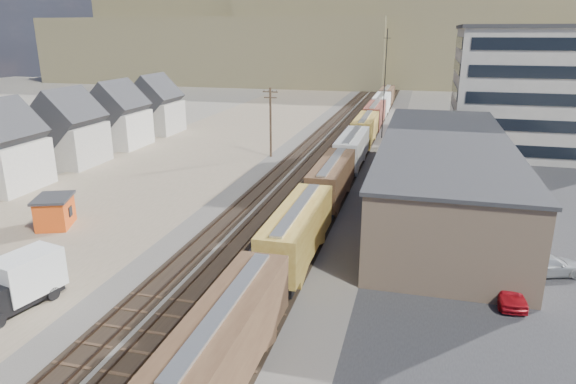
% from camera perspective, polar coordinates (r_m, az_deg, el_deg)
% --- Properties ---
extents(ground, '(300.00, 300.00, 0.00)m').
position_cam_1_polar(ground, '(35.34, -8.25, -12.52)').
color(ground, '#6B6356').
rests_on(ground, ground).
extents(ballast_bed, '(18.00, 200.00, 0.06)m').
position_cam_1_polar(ballast_bed, '(80.94, 5.52, 4.85)').
color(ballast_bed, '#4C4742').
rests_on(ballast_bed, ground).
extents(dirt_yard, '(24.00, 180.00, 0.03)m').
position_cam_1_polar(dirt_yard, '(77.40, -10.54, 4.04)').
color(dirt_yard, '#776A52').
rests_on(dirt_yard, ground).
extents(asphalt_lot, '(26.00, 120.00, 0.04)m').
position_cam_1_polar(asphalt_lot, '(66.11, 22.43, 0.70)').
color(asphalt_lot, '#232326').
rests_on(asphalt_lot, ground).
extents(rail_tracks, '(11.40, 200.00, 0.24)m').
position_cam_1_polar(rail_tracks, '(81.01, 5.14, 4.93)').
color(rail_tracks, black).
rests_on(rail_tracks, ground).
extents(freight_train, '(3.00, 119.74, 4.46)m').
position_cam_1_polar(freight_train, '(75.93, 7.92, 6.06)').
color(freight_train, black).
rests_on(freight_train, ground).
extents(warehouse, '(12.40, 40.40, 7.25)m').
position_cam_1_polar(warehouse, '(54.88, 16.84, 2.01)').
color(warehouse, tan).
rests_on(warehouse, ground).
extents(office_tower, '(22.60, 18.60, 18.45)m').
position_cam_1_polar(office_tower, '(84.82, 25.58, 10.15)').
color(office_tower, '#9E998E').
rests_on(office_tower, ground).
extents(utility_pole_north, '(2.20, 0.32, 10.00)m').
position_cam_1_polar(utility_pole_north, '(74.13, -1.95, 7.91)').
color(utility_pole_north, '#382619').
rests_on(utility_pole_north, ground).
extents(radio_mast, '(1.20, 0.16, 18.00)m').
position_cam_1_polar(radio_mast, '(88.67, 10.69, 11.68)').
color(radio_mast, black).
rests_on(radio_mast, ground).
extents(townhouse_row, '(8.15, 68.16, 10.47)m').
position_cam_1_polar(townhouse_row, '(71.75, -26.13, 5.04)').
color(townhouse_row, '#B7B2A8').
rests_on(townhouse_row, ground).
extents(hills_north, '(265.00, 80.00, 32.00)m').
position_cam_1_polar(hills_north, '(196.37, 11.59, 16.08)').
color(hills_north, '#6F6543').
rests_on(hills_north, ground).
extents(box_truck, '(3.75, 6.87, 3.47)m').
position_cam_1_polar(box_truck, '(38.50, -27.87, -8.93)').
color(box_truck, silver).
rests_on(box_truck, ground).
extents(maintenance_shed, '(4.36, 4.87, 2.94)m').
position_cam_1_polar(maintenance_shed, '(52.55, -24.50, -1.97)').
color(maintenance_shed, '#DE4C14').
rests_on(maintenance_shed, ground).
extents(parked_car_red, '(2.18, 4.68, 1.55)m').
position_cam_1_polar(parked_car_red, '(38.27, 23.30, -10.09)').
color(parked_car_red, '#B5101B').
rests_on(parked_car_red, ground).
extents(parked_car_silver, '(5.90, 3.90, 1.59)m').
position_cam_1_polar(parked_car_silver, '(43.43, 26.84, -7.25)').
color(parked_car_silver, '#95989C').
rests_on(parked_car_silver, ground).
extents(parked_car_blue, '(4.24, 5.88, 1.49)m').
position_cam_1_polar(parked_car_blue, '(88.21, 22.65, 5.10)').
color(parked_car_blue, navy).
rests_on(parked_car_blue, ground).
extents(parked_car_far, '(3.07, 4.61, 1.46)m').
position_cam_1_polar(parked_car_far, '(86.89, 28.68, 4.12)').
color(parked_car_far, silver).
rests_on(parked_car_far, ground).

